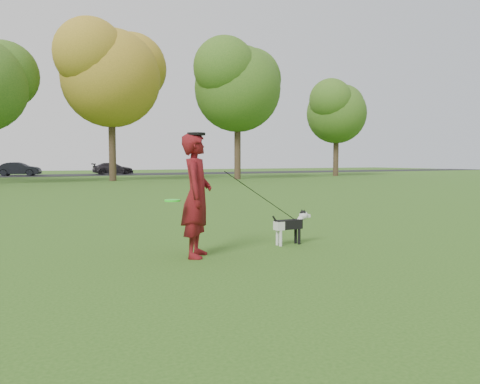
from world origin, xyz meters
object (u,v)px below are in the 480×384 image
car_mid (19,169)px  car_right (113,169)px  man (197,195)px  dog (291,223)px

car_mid → car_right: car_mid is taller
man → dog: man is taller
car_mid → man: bearing=-161.3°
man → car_mid: (-0.94, 39.86, -0.32)m
car_right → car_mid: bearing=92.5°
dog → man: bearing=-174.0°
car_mid → car_right: (8.37, 0.00, -0.03)m
car_mid → dog: bearing=-158.6°
man → dog: size_ratio=2.35×
man → car_mid: size_ratio=0.51×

